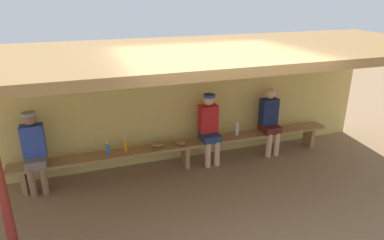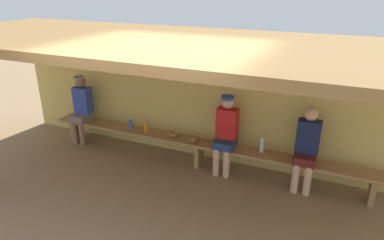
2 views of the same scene
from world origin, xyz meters
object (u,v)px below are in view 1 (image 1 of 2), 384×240
at_px(player_in_white, 209,126).
at_px(player_shirtless_tan, 34,148).
at_px(bench, 185,147).
at_px(water_bottle_green, 108,149).
at_px(support_post, 5,203).
at_px(water_bottle_clear, 125,145).
at_px(baseball_glove_dark_brown, 157,144).
at_px(baseball_glove_worn, 180,142).
at_px(water_bottle_orange, 237,129).
at_px(player_near_post, 270,118).

bearing_deg(player_in_white, player_shirtless_tan, 180.00).
xyz_separation_m(bench, player_in_white, (0.47, 0.00, 0.36)).
distance_m(player_in_white, water_bottle_green, 1.88).
distance_m(support_post, water_bottle_clear, 2.65).
bearing_deg(baseball_glove_dark_brown, baseball_glove_worn, 21.09).
bearing_deg(water_bottle_clear, water_bottle_green, -174.08).
bearing_deg(water_bottle_orange, bench, -177.51).
distance_m(player_in_white, player_near_post, 1.29).
bearing_deg(player_in_white, water_bottle_clear, 178.95).
distance_m(player_near_post, baseball_glove_dark_brown, 2.30).
xyz_separation_m(support_post, bench, (2.58, 2.10, -0.71)).
xyz_separation_m(support_post, player_in_white, (3.05, 2.10, -0.35)).
xyz_separation_m(player_shirtless_tan, baseball_glove_dark_brown, (2.00, 0.02, -0.24)).
bearing_deg(player_near_post, bench, -179.90).
bearing_deg(player_near_post, baseball_glove_dark_brown, 179.54).
height_order(bench, water_bottle_clear, water_bottle_clear).
relative_size(bench, player_near_post, 4.49).
xyz_separation_m(bench, water_bottle_orange, (1.08, 0.05, 0.19)).
height_order(support_post, water_bottle_orange, support_post).
relative_size(water_bottle_orange, baseball_glove_worn, 1.06).
height_order(baseball_glove_dark_brown, baseball_glove_worn, same).
bearing_deg(baseball_glove_dark_brown, player_shirtless_tan, -152.30).
bearing_deg(baseball_glove_worn, water_bottle_clear, -104.86).
bearing_deg(player_shirtless_tan, baseball_glove_dark_brown, 0.52).
bearing_deg(player_in_white, support_post, -145.39).
distance_m(player_shirtless_tan, baseball_glove_worn, 2.44).
height_order(player_in_white, water_bottle_green, player_in_white).
height_order(water_bottle_green, water_bottle_clear, water_bottle_clear).
bearing_deg(water_bottle_clear, player_near_post, -0.59).
relative_size(support_post, water_bottle_clear, 9.14).
relative_size(water_bottle_clear, water_bottle_orange, 0.95).
bearing_deg(water_bottle_orange, support_post, -149.55).
xyz_separation_m(support_post, water_bottle_clear, (1.49, 2.13, -0.53)).
distance_m(water_bottle_orange, baseball_glove_dark_brown, 1.60).
distance_m(water_bottle_clear, water_bottle_orange, 2.17).
distance_m(support_post, player_shirtless_tan, 2.13).
distance_m(water_bottle_green, baseball_glove_dark_brown, 0.87).
bearing_deg(water_bottle_green, bench, -0.02).
bearing_deg(bench, player_in_white, 0.43).
distance_m(player_near_post, water_bottle_green, 3.16).
xyz_separation_m(player_shirtless_tan, water_bottle_green, (1.13, -0.00, -0.18)).
bearing_deg(water_bottle_clear, baseball_glove_dark_brown, -1.07).
bearing_deg(support_post, player_shirtless_tan, 88.62).
bearing_deg(baseball_glove_worn, bench, 91.50).
height_order(player_in_white, water_bottle_clear, player_in_white).
height_order(support_post, water_bottle_green, support_post).
distance_m(baseball_glove_dark_brown, baseball_glove_worn, 0.43).
height_order(player_near_post, water_bottle_green, player_near_post).
bearing_deg(baseball_glove_dark_brown, player_in_white, 26.14).
xyz_separation_m(water_bottle_green, baseball_glove_worn, (1.30, -0.02, -0.06)).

